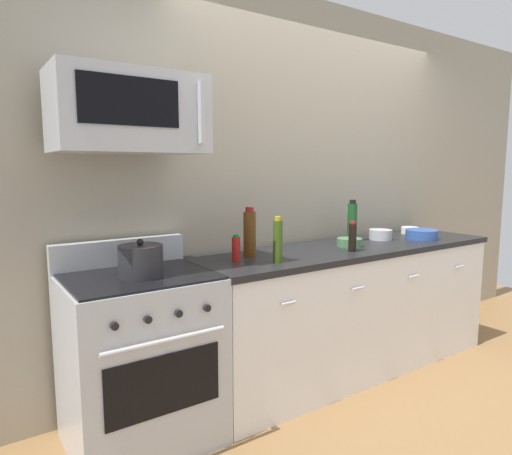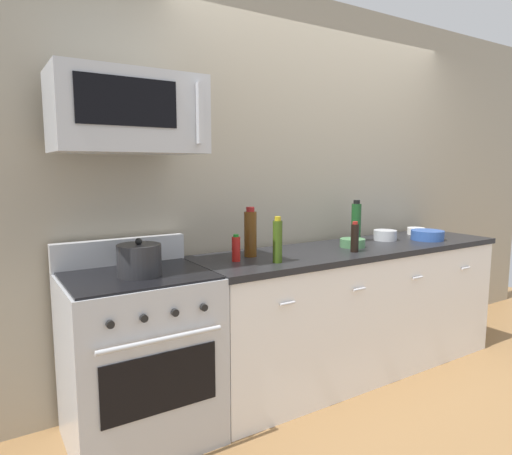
% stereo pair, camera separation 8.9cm
% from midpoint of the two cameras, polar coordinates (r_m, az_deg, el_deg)
% --- Properties ---
extents(ground_plane, '(6.61, 6.61, 0.00)m').
position_cam_midpoint_polar(ground_plane, '(3.56, 12.84, -17.09)').
color(ground_plane, olive).
extents(back_wall, '(5.51, 0.10, 2.70)m').
position_cam_midpoint_polar(back_wall, '(3.54, 8.77, 5.46)').
color(back_wall, '#9E937F').
rests_on(back_wall, ground_plane).
extents(counter_unit, '(2.42, 0.66, 0.92)m').
position_cam_midpoint_polar(counter_unit, '(3.40, 13.08, -10.02)').
color(counter_unit, white).
rests_on(counter_unit, ground_plane).
extents(range_oven, '(0.76, 0.69, 1.07)m').
position_cam_midpoint_polar(range_oven, '(2.59, -13.59, -15.54)').
color(range_oven, '#B7BABF').
rests_on(range_oven, ground_plane).
extents(microwave, '(0.74, 0.44, 0.40)m').
position_cam_midpoint_polar(microwave, '(2.44, -14.89, 13.80)').
color(microwave, '#B7BABF').
extents(bottle_olive_oil, '(0.06, 0.06, 0.27)m').
position_cam_midpoint_polar(bottle_olive_oil, '(2.64, 3.72, -1.70)').
color(bottle_olive_oil, '#385114').
rests_on(bottle_olive_oil, countertop_slab).
extents(bottle_soy_sauce_dark, '(0.05, 0.05, 0.20)m').
position_cam_midpoint_polar(bottle_soy_sauce_dark, '(3.06, 13.26, -1.25)').
color(bottle_soy_sauce_dark, black).
rests_on(bottle_soy_sauce_dark, countertop_slab).
extents(bottle_hot_sauce_red, '(0.05, 0.05, 0.16)m').
position_cam_midpoint_polar(bottle_hot_sauce_red, '(2.68, -1.60, -2.69)').
color(bottle_hot_sauce_red, '#B21914').
rests_on(bottle_hot_sauce_red, countertop_slab).
extents(bottle_wine_amber, '(0.08, 0.08, 0.31)m').
position_cam_midpoint_polar(bottle_wine_amber, '(2.82, 0.19, -0.73)').
color(bottle_wine_amber, '#59330F').
rests_on(bottle_wine_amber, countertop_slab).
extents(bottle_wine_green, '(0.07, 0.07, 0.32)m').
position_cam_midpoint_polar(bottle_wine_green, '(3.47, 13.32, 0.68)').
color(bottle_wine_green, '#19471E').
rests_on(bottle_wine_green, countertop_slab).
extents(bowl_green_glaze, '(0.18, 0.18, 0.06)m').
position_cam_midpoint_polar(bowl_green_glaze, '(3.25, 12.93, -1.88)').
color(bowl_green_glaze, '#477A4C').
rests_on(bowl_green_glaze, countertop_slab).
extents(bowl_steel_prep, '(0.18, 0.18, 0.08)m').
position_cam_midpoint_polar(bowl_steel_prep, '(3.62, 16.77, -0.91)').
color(bowl_steel_prep, '#B2B5BA').
rests_on(bowl_steel_prep, countertop_slab).
extents(bowl_blue_mixing, '(0.25, 0.25, 0.07)m').
position_cam_midpoint_polar(bowl_blue_mixing, '(3.75, 21.58, -0.86)').
color(bowl_blue_mixing, '#2D519E').
rests_on(bowl_blue_mixing, countertop_slab).
extents(bowl_white_ceramic, '(0.14, 0.14, 0.06)m').
position_cam_midpoint_polar(bowl_white_ceramic, '(4.02, 20.26, -0.40)').
color(bowl_white_ceramic, white).
rests_on(bowl_white_ceramic, countertop_slab).
extents(stockpot, '(0.23, 0.23, 0.20)m').
position_cam_midpoint_polar(stockpot, '(2.38, -13.58, -4.04)').
color(stockpot, '#262628').
rests_on(stockpot, range_oven).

